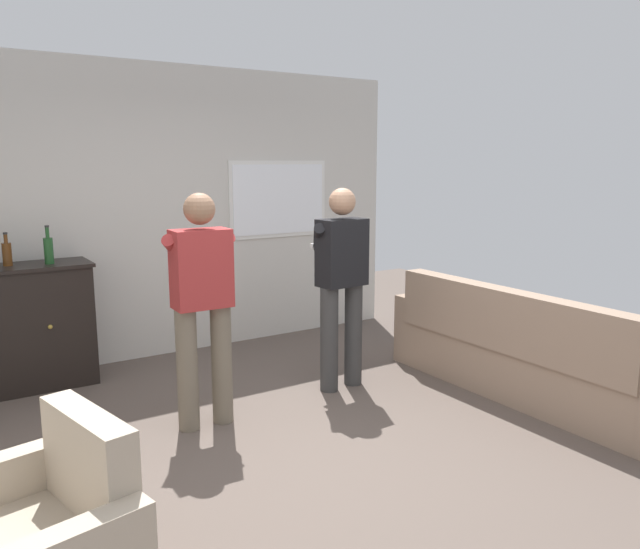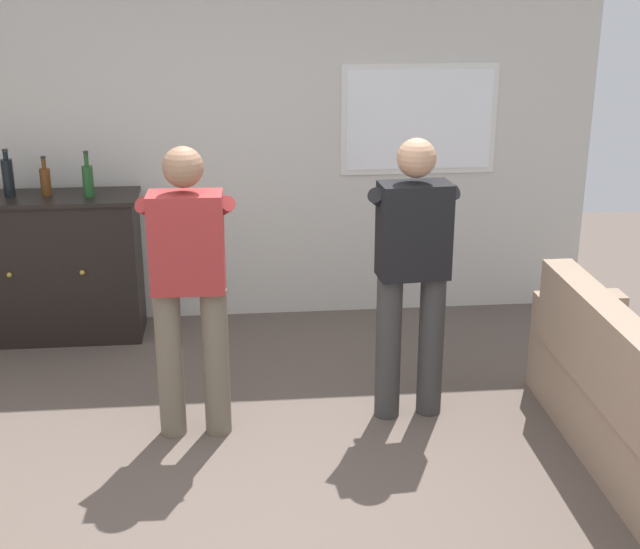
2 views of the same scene
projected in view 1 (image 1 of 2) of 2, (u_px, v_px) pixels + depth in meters
The scene contains 8 objects.
ground at pixel (304, 454), 4.08m from camera, with size 10.40×10.40×0.00m, color brown.
wall_back_with_window at pixel (163, 212), 6.05m from camera, with size 5.20×0.15×2.80m.
couch at pixel (519, 357), 5.02m from camera, with size 0.57×2.59×0.91m.
sideboard_cabinet at pixel (14, 329), 5.14m from camera, with size 1.26×0.49×1.05m.
bottle_wine_green at pixel (49, 249), 5.15m from camera, with size 0.07×0.07×0.32m.
bottle_liquor_amber at pixel (7, 253), 5.06m from camera, with size 0.07×0.07×0.27m.
person_standing_left at pixel (202, 299), 4.38m from camera, with size 0.56×0.48×1.68m.
person_standing_right at pixel (341, 278), 5.14m from camera, with size 0.56×0.49×1.68m.
Camera 1 is at (-1.98, -3.25, 1.89)m, focal length 35.00 mm.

